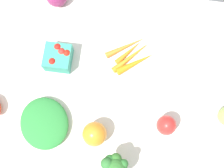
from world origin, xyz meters
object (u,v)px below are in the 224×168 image
object	(u,v)px
berry_basket	(58,57)
carrot_bunch	(131,56)
bell_pepper_red	(166,125)
leafy_greens_clump	(44,123)
broccoli_head	(115,167)
bell_pepper_orange	(95,134)

from	to	relation	value
berry_basket	carrot_bunch	bearing A→B (deg)	-169.68
bell_pepper_red	leafy_greens_clump	xyz separation A→B (cm)	(40.89, 4.36, -2.00)
berry_basket	broccoli_head	bearing A→B (deg)	125.33
broccoli_head	bell_pepper_red	bearing A→B (deg)	-135.22
bell_pepper_orange	bell_pepper_red	bearing A→B (deg)	-165.69
leafy_greens_clump	berry_basket	size ratio (longest dim) A/B	1.96
carrot_bunch	bell_pepper_red	bearing A→B (deg)	121.23
carrot_bunch	bell_pepper_orange	distance (cm)	31.17
leafy_greens_clump	broccoli_head	bearing A→B (deg)	156.59
bell_pepper_orange	berry_basket	bearing A→B (deg)	-56.41
leafy_greens_clump	bell_pepper_orange	distance (cm)	17.82
leafy_greens_clump	berry_basket	world-z (taller)	berry_basket
bell_pepper_orange	berry_basket	world-z (taller)	bell_pepper_orange
carrot_bunch	broccoli_head	world-z (taller)	broccoli_head
bell_pepper_red	bell_pepper_orange	world-z (taller)	bell_pepper_orange
leafy_greens_clump	berry_basket	distance (cm)	23.55
bell_pepper_red	broccoli_head	world-z (taller)	broccoli_head
broccoli_head	berry_basket	xyz separation A→B (cm)	(24.45, -34.49, -4.69)
carrot_bunch	broccoli_head	distance (cm)	39.75
leafy_greens_clump	carrot_bunch	bearing A→B (deg)	-133.25
broccoli_head	berry_basket	distance (cm)	42.54
broccoli_head	berry_basket	world-z (taller)	broccoli_head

